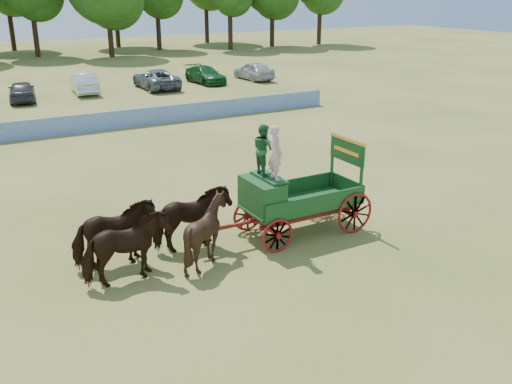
% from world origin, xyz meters
% --- Properties ---
extents(ground, '(160.00, 160.00, 0.00)m').
position_xyz_m(ground, '(0.00, 0.00, 0.00)').
color(ground, '#9E8547').
rests_on(ground, ground).
extents(horse_lead_left, '(2.45, 1.24, 2.01)m').
position_xyz_m(horse_lead_left, '(-7.30, -0.03, 1.01)').
color(horse_lead_left, black).
rests_on(horse_lead_left, ground).
extents(horse_lead_right, '(2.41, 1.13, 2.01)m').
position_xyz_m(horse_lead_right, '(-7.30, 1.07, 1.01)').
color(horse_lead_right, black).
rests_on(horse_lead_right, ground).
extents(horse_wheel_left, '(1.99, 1.81, 2.02)m').
position_xyz_m(horse_wheel_left, '(-4.90, -0.03, 1.01)').
color(horse_wheel_left, black).
rests_on(horse_wheel_left, ground).
extents(horse_wheel_right, '(2.38, 1.09, 2.01)m').
position_xyz_m(horse_wheel_right, '(-4.90, 1.07, 1.01)').
color(horse_wheel_right, black).
rests_on(horse_wheel_right, ground).
extents(farm_dray, '(6.00, 2.00, 3.85)m').
position_xyz_m(farm_dray, '(-1.96, 0.54, 1.69)').
color(farm_dray, maroon).
rests_on(farm_dray, ground).
extents(sponsor_banner, '(26.00, 0.08, 1.05)m').
position_xyz_m(sponsor_banner, '(-1.00, 18.00, 0.53)').
color(sponsor_banner, '#1D4FA2').
rests_on(sponsor_banner, ground).
extents(parked_cars, '(41.60, 6.35, 1.59)m').
position_xyz_m(parked_cars, '(-4.69, 30.20, 0.75)').
color(parked_cars, silver).
rests_on(parked_cars, ground).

